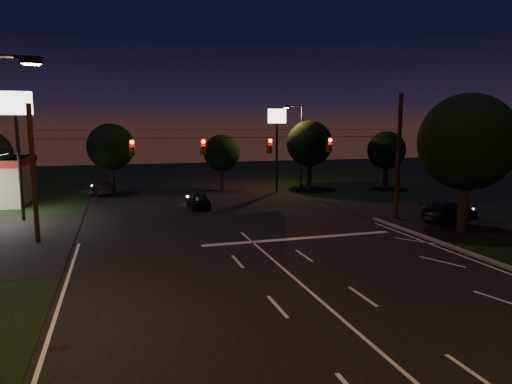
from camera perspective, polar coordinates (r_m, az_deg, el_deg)
name	(u,v)px	position (r m, az deg, el deg)	size (l,w,h in m)	color
ground	(346,322)	(16.72, 11.13, -15.69)	(140.00, 140.00, 0.00)	black
cross_street_right	(475,210)	(40.72, 25.68, -2.08)	(20.00, 16.00, 0.02)	black
stop_bar	(300,238)	(27.82, 5.51, -5.79)	(12.00, 0.50, 0.01)	silver
utility_pole_right	(396,219)	(35.03, 17.06, -3.19)	(0.30, 0.30, 9.00)	black
utility_pole_left	(38,243)	(29.61, -25.57, -5.72)	(0.28, 0.28, 8.00)	black
signal_span	(237,145)	(29.36, -2.39, 5.85)	(24.00, 0.40, 1.56)	black
pole_sign_left_near	(16,122)	(36.07, -27.77, 7.71)	(2.20, 0.30, 9.10)	black
pole_sign_right	(277,131)	(46.06, 2.63, 7.64)	(1.80, 0.30, 8.40)	black
street_light_right_far	(299,140)	(49.10, 5.43, 6.49)	(2.20, 0.35, 9.00)	black
tree_right_near	(466,143)	(31.50, 24.74, 5.58)	(6.00, 6.00, 8.76)	black
tree_far_b	(111,147)	(47.62, -17.67, 5.33)	(4.60, 4.60, 6.98)	black
tree_far_c	(222,153)	(47.76, -4.30, 4.84)	(3.80, 3.80, 5.86)	black
tree_far_d	(309,144)	(48.62, 6.67, 5.96)	(4.80, 4.80, 7.30)	black
tree_far_e	(386,151)	(50.64, 15.95, 4.99)	(4.00, 4.00, 6.18)	black
car_oncoming_a	(199,200)	(37.96, -7.19, -1.00)	(1.57, 3.90, 1.33)	black
car_oncoming_b	(102,188)	(47.37, -18.70, 0.44)	(1.36, 3.90, 1.29)	black
car_cross	(450,211)	(35.40, 23.06, -2.21)	(1.99, 4.90, 1.42)	black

